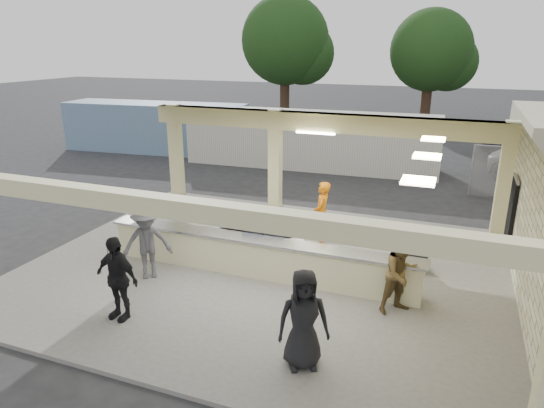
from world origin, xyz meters
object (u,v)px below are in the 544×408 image
at_px(baggage_handler, 322,214).
at_px(container_blue, 156,127).
at_px(luggage_cart, 259,232).
at_px(drum_fan, 413,248).
at_px(passenger_d, 303,319).
at_px(passenger_c, 147,243).
at_px(container_white, 310,140).
at_px(car_dark, 527,148).
at_px(baggage_counter, 257,257).
at_px(passenger_b, 117,278).
at_px(passenger_a, 401,274).

distance_m(baggage_handler, container_blue, 15.49).
xyz_separation_m(luggage_cart, container_blue, (-10.75, 11.16, 0.46)).
height_order(drum_fan, passenger_d, passenger_d).
distance_m(passenger_c, passenger_d, 5.03).
relative_size(passenger_d, container_white, 0.16).
relative_size(car_dark, container_blue, 0.43).
bearing_deg(container_blue, baggage_counter, -52.91).
xyz_separation_m(baggage_handler, container_blue, (-12.07, 9.71, 0.26)).
height_order(baggage_counter, car_dark, car_dark).
bearing_deg(passenger_b, baggage_handler, 68.36).
xyz_separation_m(car_dark, container_blue, (-18.76, -4.28, 0.59)).
xyz_separation_m(luggage_cart, container_white, (-1.82, 10.78, 0.45)).
distance_m(drum_fan, passenger_c, 6.71).
distance_m(baggage_counter, baggage_handler, 2.69).
relative_size(luggage_cart, container_white, 0.20).
xyz_separation_m(passenger_a, container_white, (-5.72, 12.29, 0.29)).
relative_size(baggage_handler, container_white, 0.16).
xyz_separation_m(luggage_cart, passenger_a, (3.90, -1.52, 0.16)).
bearing_deg(baggage_handler, passenger_a, 36.18).
bearing_deg(container_blue, luggage_cart, -51.35).
relative_size(baggage_handler, car_dark, 0.44).
distance_m(drum_fan, car_dark, 15.27).
bearing_deg(passenger_a, container_blue, 97.22).
height_order(passenger_b, container_white, container_white).
bearing_deg(car_dark, baggage_handler, -164.59).
bearing_deg(passenger_c, passenger_b, -111.07).
height_order(passenger_c, car_dark, passenger_c).
height_order(passenger_b, car_dark, passenger_b).
height_order(baggage_counter, luggage_cart, luggage_cart).
height_order(drum_fan, car_dark, car_dark).
distance_m(baggage_counter, container_blue, 16.50).
bearing_deg(luggage_cart, passenger_a, -24.12).
height_order(baggage_counter, passenger_c, passenger_c).
relative_size(baggage_handler, container_blue, 0.19).
height_order(passenger_a, passenger_b, passenger_b).
relative_size(luggage_cart, baggage_handler, 1.28).
xyz_separation_m(baggage_handler, passenger_c, (-3.44, -3.55, -0.02)).
bearing_deg(container_white, baggage_handler, -73.87).
xyz_separation_m(luggage_cart, drum_fan, (3.96, 0.72, -0.14)).
xyz_separation_m(baggage_counter, drum_fan, (3.61, 1.73, 0.11)).
relative_size(baggage_counter, luggage_cart, 3.39).
relative_size(baggage_handler, passenger_b, 1.02).
bearing_deg(passenger_c, baggage_counter, -13.41).
relative_size(drum_fan, baggage_handler, 0.59).
bearing_deg(luggage_cart, baggage_handler, 44.74).
xyz_separation_m(luggage_cart, car_dark, (8.01, 15.44, -0.13)).
bearing_deg(passenger_c, passenger_a, -31.46).
relative_size(drum_fan, container_blue, 0.11).
bearing_deg(passenger_a, container_white, 73.06).
xyz_separation_m(drum_fan, passenger_c, (-6.08, -2.81, 0.33)).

